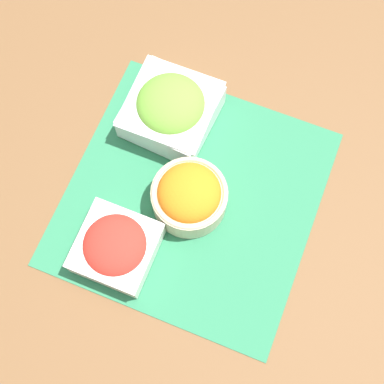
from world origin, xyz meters
name	(u,v)px	position (x,y,z in m)	size (l,w,h in m)	color
ground_plane	(192,198)	(0.00, 0.00, 0.00)	(3.00, 3.00, 0.00)	brown
placemat	(192,197)	(0.00, 0.00, 0.00)	(0.47, 0.46, 0.00)	#2D7A51
carrot_bowl	(188,195)	(0.01, 0.00, 0.05)	(0.14, 0.14, 0.09)	beige
lettuce_bowl	(171,109)	(-0.14, -0.10, 0.05)	(0.17, 0.17, 0.09)	white
tomato_bowl	(116,247)	(0.15, -0.09, 0.04)	(0.14, 0.14, 0.08)	white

